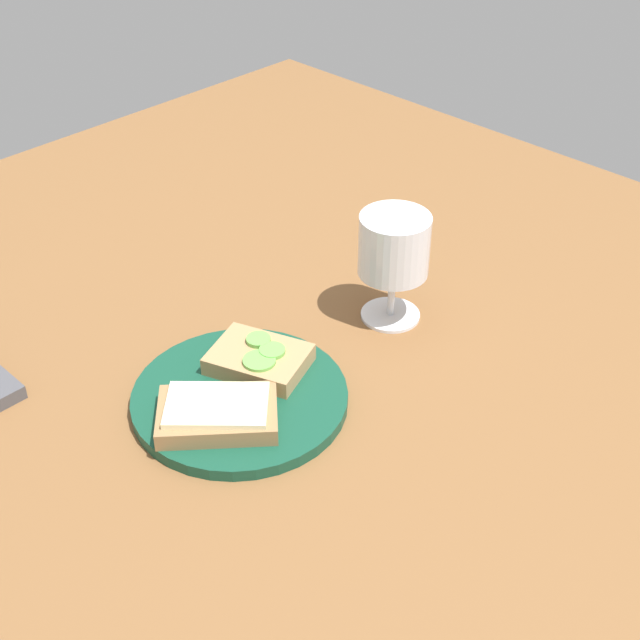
% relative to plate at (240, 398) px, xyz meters
% --- Properties ---
extents(wooden_table, '(1.40, 1.40, 0.03)m').
position_rel_plate_xyz_m(wooden_table, '(0.04, -0.01, -0.02)').
color(wooden_table, brown).
rests_on(wooden_table, ground).
extents(plate, '(0.22, 0.22, 0.01)m').
position_rel_plate_xyz_m(plate, '(0.00, 0.00, 0.00)').
color(plate, '#144733').
rests_on(plate, wooden_table).
extents(sandwich_with_cucumber, '(0.10, 0.12, 0.02)m').
position_rel_plate_xyz_m(sandwich_with_cucumber, '(0.04, 0.02, 0.02)').
color(sandwich_with_cucumber, '#A88456').
rests_on(sandwich_with_cucumber, plate).
extents(sandwich_with_cheese, '(0.14, 0.13, 0.02)m').
position_rel_plate_xyz_m(sandwich_with_cheese, '(-0.04, -0.02, 0.02)').
color(sandwich_with_cheese, '#937047').
rests_on(sandwich_with_cheese, plate).
extents(wine_glass, '(0.08, 0.08, 0.13)m').
position_rel_plate_xyz_m(wine_glass, '(0.22, -0.01, 0.09)').
color(wine_glass, white).
rests_on(wine_glass, wooden_table).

